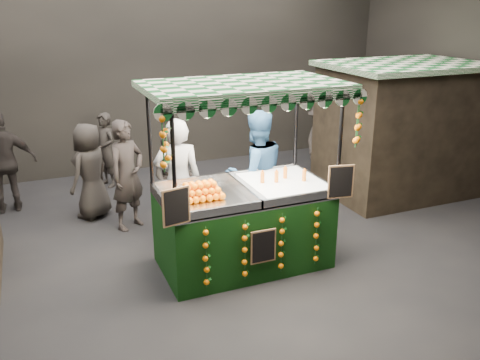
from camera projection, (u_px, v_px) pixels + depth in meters
name	position (u px, v px, depth m)	size (l,w,h in m)	color
ground	(219.00, 262.00, 7.63)	(12.00, 12.00, 0.00)	black
market_hall	(215.00, 27.00, 6.51)	(12.10, 10.10, 5.05)	black
neighbour_stall_right	(400.00, 129.00, 10.10)	(3.00, 2.20, 2.60)	black
juice_stall	(245.00, 212.00, 7.31)	(2.77, 1.63, 2.69)	black
vendor_grey	(178.00, 182.00, 8.02)	(0.85, 0.68, 2.03)	gray
vendor_blue	(256.00, 174.00, 8.24)	(1.05, 0.83, 2.11)	navy
shopper_0	(127.00, 175.00, 8.54)	(0.82, 0.75, 1.89)	#2E2726
shopper_1	(173.00, 177.00, 9.01)	(0.91, 0.83, 1.51)	black
shopper_2	(4.00, 162.00, 9.21)	(1.12, 0.48, 1.89)	black
shopper_3	(320.00, 141.00, 11.15)	(1.20, 1.11, 1.63)	#2A2522
shopper_4	(90.00, 171.00, 9.00)	(0.99, 0.97, 1.72)	#2D2925
shopper_5	(355.00, 150.00, 10.56)	(1.47, 1.24, 1.58)	#292321
shopper_6	(106.00, 150.00, 10.56)	(0.58, 0.67, 1.56)	#2A2522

